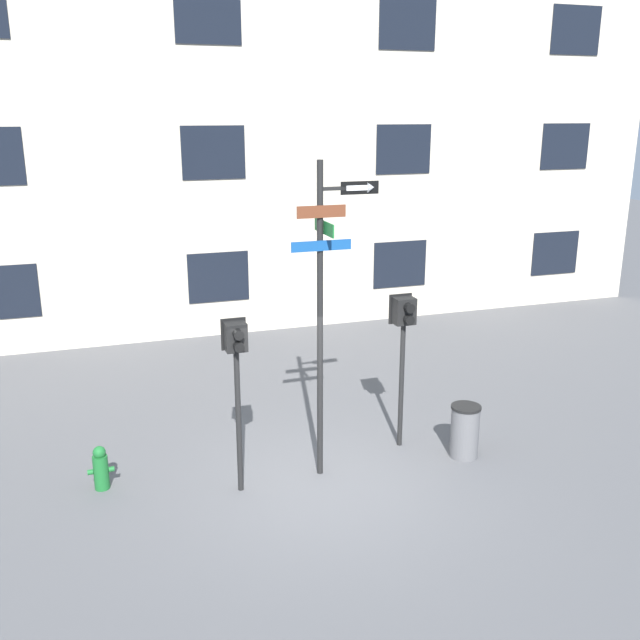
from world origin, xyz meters
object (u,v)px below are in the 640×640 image
at_px(street_sign_pole, 324,297).
at_px(pedestrian_signal_left, 237,360).
at_px(fire_hydrant, 101,468).
at_px(pedestrian_signal_right, 404,329).
at_px(trash_bin, 465,431).

bearing_deg(street_sign_pole, pedestrian_signal_left, -175.17).
relative_size(street_sign_pole, fire_hydrant, 6.97).
relative_size(pedestrian_signal_right, trash_bin, 2.94).
distance_m(pedestrian_signal_right, fire_hydrant, 5.03).
relative_size(pedestrian_signal_left, trash_bin, 2.97).
height_order(pedestrian_signal_left, trash_bin, pedestrian_signal_left).
bearing_deg(trash_bin, pedestrian_signal_left, 178.66).
xyz_separation_m(street_sign_pole, fire_hydrant, (-3.24, 0.57, -2.45)).
distance_m(street_sign_pole, pedestrian_signal_left, 1.53).
xyz_separation_m(pedestrian_signal_left, fire_hydrant, (-1.92, 0.68, -1.69)).
xyz_separation_m(fire_hydrant, trash_bin, (5.54, -0.77, 0.11)).
relative_size(pedestrian_signal_left, pedestrian_signal_right, 1.01).
height_order(pedestrian_signal_left, fire_hydrant, pedestrian_signal_left).
bearing_deg(fire_hydrant, pedestrian_signal_left, -19.60).
height_order(street_sign_pole, trash_bin, street_sign_pole).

